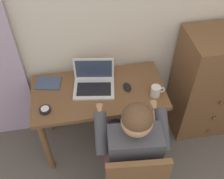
# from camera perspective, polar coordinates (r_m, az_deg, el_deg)

# --- Properties ---
(wall_back) EXTENTS (4.80, 0.05, 2.50)m
(wall_back) POSITION_cam_1_polar(r_m,az_deg,el_deg) (2.30, 3.85, 15.97)
(wall_back) COLOR beige
(wall_back) RESTS_ON ground_plane
(desk) EXTENTS (1.12, 0.57, 0.74)m
(desk) POSITION_cam_1_polar(r_m,az_deg,el_deg) (2.40, -2.77, -2.24)
(desk) COLOR brown
(desk) RESTS_ON ground_plane
(dresser) EXTENTS (0.63, 0.49, 1.13)m
(dresser) POSITION_cam_1_polar(r_m,az_deg,el_deg) (2.77, 19.78, 1.08)
(dresser) COLOR brown
(dresser) RESTS_ON ground_plane
(chair) EXTENTS (0.45, 0.44, 0.89)m
(chair) POSITION_cam_1_polar(r_m,az_deg,el_deg) (2.14, 4.49, -17.45)
(chair) COLOR #893A49
(chair) RESTS_ON ground_plane
(person_seated) EXTENTS (0.56, 0.61, 1.21)m
(person_seated) POSITION_cam_1_polar(r_m,az_deg,el_deg) (2.07, 4.03, -10.69)
(person_seated) COLOR #33384C
(person_seated) RESTS_ON ground_plane
(laptop) EXTENTS (0.38, 0.30, 0.24)m
(laptop) POSITION_cam_1_polar(r_m,az_deg,el_deg) (2.31, -3.80, 1.60)
(laptop) COLOR silver
(laptop) RESTS_ON desk
(computer_mouse) EXTENTS (0.07, 0.11, 0.03)m
(computer_mouse) POSITION_cam_1_polar(r_m,az_deg,el_deg) (2.31, 3.18, 0.56)
(computer_mouse) COLOR black
(computer_mouse) RESTS_ON desk
(desk_clock) EXTENTS (0.09, 0.09, 0.03)m
(desk_clock) POSITION_cam_1_polar(r_m,az_deg,el_deg) (2.21, -13.80, -4.13)
(desk_clock) COLOR black
(desk_clock) RESTS_ON desk
(notebook_pad) EXTENTS (0.24, 0.19, 0.01)m
(notebook_pad) POSITION_cam_1_polar(r_m,az_deg,el_deg) (2.42, -13.18, 1.31)
(notebook_pad) COLOR #3D4C6B
(notebook_pad) RESTS_ON desk
(coffee_mug) EXTENTS (0.12, 0.08, 0.09)m
(coffee_mug) POSITION_cam_1_polar(r_m,az_deg,el_deg) (2.26, 9.15, -0.32)
(coffee_mug) COLOR silver
(coffee_mug) RESTS_ON desk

